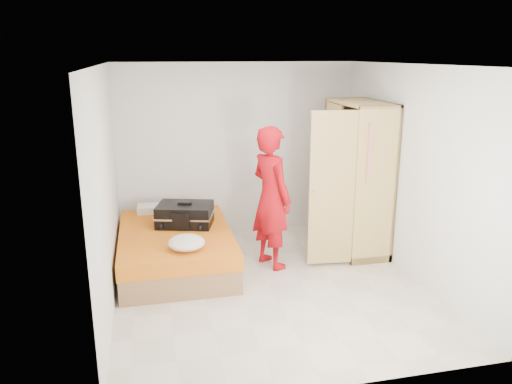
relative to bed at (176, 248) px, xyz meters
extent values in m
plane|color=beige|center=(1.05, -0.80, -0.25)|extent=(4.00, 4.00, 0.00)
plane|color=white|center=(1.05, -0.80, 2.35)|extent=(4.00, 4.00, 0.00)
cube|color=white|center=(1.05, 1.20, 1.05)|extent=(3.60, 0.02, 2.60)
cube|color=white|center=(1.05, -2.80, 1.05)|extent=(3.60, 0.02, 2.60)
cube|color=white|center=(-0.75, -0.80, 1.05)|extent=(0.02, 4.00, 2.60)
cube|color=white|center=(2.85, -0.80, 1.05)|extent=(0.02, 4.00, 2.60)
cube|color=#926542|center=(0.00, 0.00, -0.10)|extent=(1.40, 2.00, 0.30)
cube|color=orange|center=(0.00, 0.00, 0.15)|extent=(1.42, 2.02, 0.20)
cube|color=#E0C76D|center=(2.82, 0.10, 0.80)|extent=(0.04, 1.20, 2.10)
cube|color=#E0C76D|center=(2.55, -0.48, 0.80)|extent=(0.58, 0.04, 2.10)
cube|color=#E0C76D|center=(2.55, 0.68, 0.80)|extent=(0.58, 0.04, 2.10)
cube|color=#E0C76D|center=(2.55, 0.10, 1.83)|extent=(0.58, 1.20, 0.04)
cube|color=#A87C48|center=(2.55, 0.10, -0.20)|extent=(0.58, 1.20, 0.10)
cube|color=#E0C76D|center=(2.28, 0.40, 0.80)|extent=(0.04, 0.59, 2.00)
cube|color=#E0C76D|center=(1.97, -0.44, 0.80)|extent=(0.59, 0.10, 2.00)
cylinder|color=#B2B2B7|center=(2.55, 0.10, 1.67)|extent=(0.02, 1.10, 0.02)
imported|color=#BA0B13|center=(1.23, -0.22, 0.68)|extent=(0.67, 0.80, 1.86)
cube|color=black|center=(0.15, 0.21, 0.39)|extent=(0.82, 0.68, 0.28)
cube|color=black|center=(0.15, 0.21, 0.55)|extent=(0.19, 0.10, 0.03)
ellipsoid|color=silver|center=(0.09, -0.68, 0.33)|extent=(0.43, 0.43, 0.16)
cube|color=silver|center=(-0.19, 0.85, 0.30)|extent=(0.59, 0.33, 0.10)
camera|label=1|loc=(-0.31, -6.18, 2.47)|focal=35.00mm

